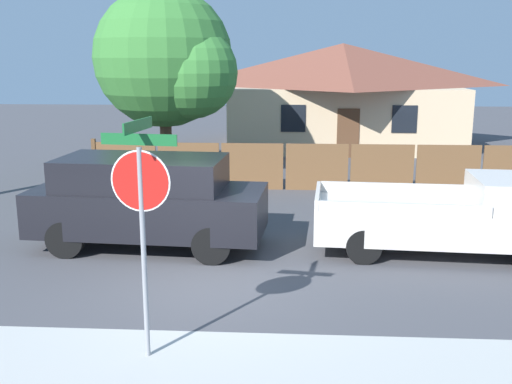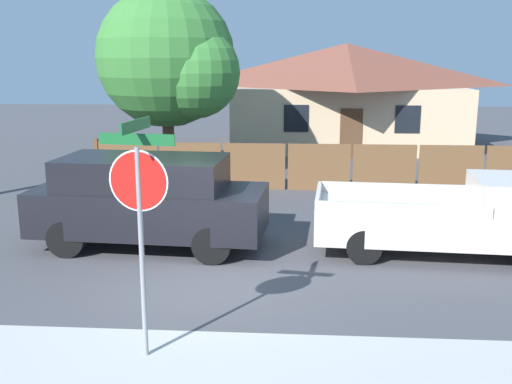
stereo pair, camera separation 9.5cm
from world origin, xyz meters
name	(u,v)px [view 1 (the left image)]	position (x,y,z in m)	size (l,w,h in m)	color
ground_plane	(210,283)	(0.00, 0.00, 0.00)	(80.00, 80.00, 0.00)	#47474C
wooden_fence	(349,167)	(3.26, 7.95, 0.73)	(16.10, 0.12, 1.55)	brown
house	(342,93)	(3.76, 17.81, 2.40)	(10.72, 7.99, 4.63)	beige
oak_tree	(169,61)	(-2.61, 9.75, 3.91)	(4.85, 4.62, 6.33)	brown
red_suv	(147,199)	(-1.60, 2.01, 1.07)	(5.08, 2.32, 1.99)	black
orange_pickup	(454,216)	(4.89, 1.99, 0.81)	(5.38, 2.34, 1.66)	silver
stop_sign	(141,198)	(-0.49, -2.77, 2.26)	(1.03, 0.92, 3.30)	gray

